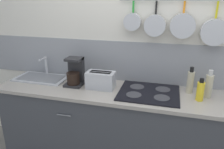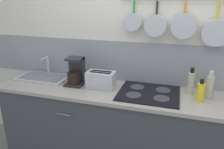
% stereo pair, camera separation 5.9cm
% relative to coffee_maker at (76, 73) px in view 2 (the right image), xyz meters
% --- Properties ---
extents(wall_back, '(7.20, 0.16, 2.60)m').
position_rel_coffee_maker_xyz_m(wall_back, '(0.77, 0.27, 0.27)').
color(wall_back, silver).
rests_on(wall_back, ground_plane).
extents(cabinet_base, '(3.03, 0.54, 0.85)m').
position_rel_coffee_maker_xyz_m(cabinet_base, '(0.77, -0.05, -0.58)').
color(cabinet_base, '#3F4247').
rests_on(cabinet_base, ground_plane).
extents(countertop, '(3.07, 0.57, 0.03)m').
position_rel_coffee_maker_xyz_m(countertop, '(0.77, -0.05, -0.14)').
color(countertop, '#A59E93').
rests_on(countertop, cabinet_base).
extents(sink_basin, '(0.58, 0.32, 0.22)m').
position_rel_coffee_maker_xyz_m(sink_basin, '(-0.44, 0.06, -0.10)').
color(sink_basin, '#B7BABF').
rests_on(sink_basin, countertop).
extents(coffee_maker, '(0.18, 0.19, 0.29)m').
position_rel_coffee_maker_xyz_m(coffee_maker, '(0.00, 0.00, 0.00)').
color(coffee_maker, '#262628').
rests_on(coffee_maker, countertop).
extents(toaster, '(0.30, 0.16, 0.17)m').
position_rel_coffee_maker_xyz_m(toaster, '(0.29, -0.03, -0.03)').
color(toaster, '#B7BABF').
rests_on(toaster, countertop).
extents(cooktop, '(0.56, 0.49, 0.01)m').
position_rel_coffee_maker_xyz_m(cooktop, '(0.77, -0.03, -0.11)').
color(cooktop, black).
rests_on(cooktop, countertop).
extents(bottle_dish_soap, '(0.06, 0.06, 0.26)m').
position_rel_coffee_maker_xyz_m(bottle_dish_soap, '(1.14, 0.08, -0.01)').
color(bottle_dish_soap, '#BFB799').
rests_on(bottle_dish_soap, countertop).
extents(bottle_olive_oil, '(0.06, 0.06, 0.21)m').
position_rel_coffee_maker_xyz_m(bottle_olive_oil, '(1.22, -0.07, -0.03)').
color(bottle_olive_oil, yellow).
rests_on(bottle_olive_oil, countertop).
extents(bottle_vinegar, '(0.07, 0.07, 0.26)m').
position_rel_coffee_maker_xyz_m(bottle_vinegar, '(1.30, 0.02, -0.00)').
color(bottle_vinegar, '#BFB799').
rests_on(bottle_vinegar, countertop).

